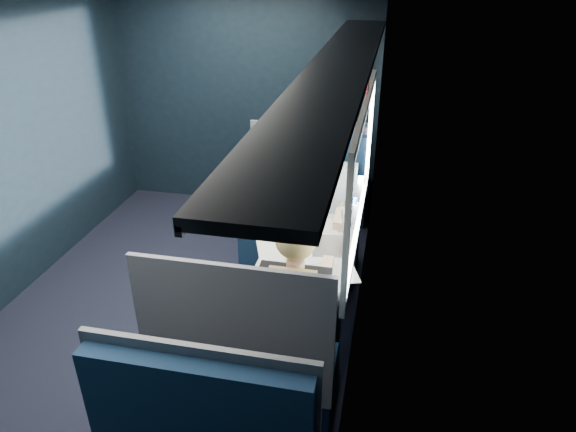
% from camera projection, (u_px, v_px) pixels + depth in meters
% --- Properties ---
extents(ground, '(2.80, 4.20, 0.01)m').
position_uv_depth(ground, '(179.00, 311.00, 4.14)').
color(ground, black).
extents(room_shell, '(3.00, 4.40, 2.40)m').
position_uv_depth(room_shell, '(161.00, 134.00, 3.45)').
color(room_shell, black).
rests_on(room_shell, ground).
extents(table, '(0.62, 1.00, 0.74)m').
position_uv_depth(table, '(306.00, 254.00, 3.64)').
color(table, '#54565E').
rests_on(table, ground).
extents(seat_bay_near, '(1.04, 0.62, 1.26)m').
position_uv_depth(seat_bay_near, '(302.00, 224.00, 4.55)').
color(seat_bay_near, '#0C1E37').
rests_on(seat_bay_near, ground).
extents(seat_bay_far, '(1.04, 0.62, 1.26)m').
position_uv_depth(seat_bay_far, '(250.00, 362.00, 3.03)').
color(seat_bay_far, '#0C1E37').
rests_on(seat_bay_far, ground).
extents(seat_row_front, '(1.04, 0.51, 1.16)m').
position_uv_depth(seat_row_front, '(318.00, 184.00, 5.35)').
color(seat_row_front, '#0C1E37').
rests_on(seat_row_front, ground).
extents(man, '(0.53, 0.56, 1.32)m').
position_uv_depth(man, '(329.00, 205.00, 4.21)').
color(man, black).
rests_on(man, ground).
extents(woman, '(0.53, 0.56, 1.32)m').
position_uv_depth(woman, '(297.00, 308.00, 2.98)').
color(woman, black).
rests_on(woman, ground).
extents(papers, '(0.86, 1.02, 0.01)m').
position_uv_depth(papers, '(302.00, 250.00, 3.53)').
color(papers, white).
rests_on(papers, table).
extents(laptop, '(0.27, 0.33, 0.23)m').
position_uv_depth(laptop, '(336.00, 240.00, 3.53)').
color(laptop, silver).
rests_on(laptop, table).
extents(bottle_small, '(0.07, 0.07, 0.23)m').
position_uv_depth(bottle_small, '(354.00, 214.00, 3.79)').
color(bottle_small, silver).
rests_on(bottle_small, table).
extents(cup, '(0.06, 0.06, 0.08)m').
position_uv_depth(cup, '(355.00, 215.00, 3.92)').
color(cup, white).
rests_on(cup, table).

